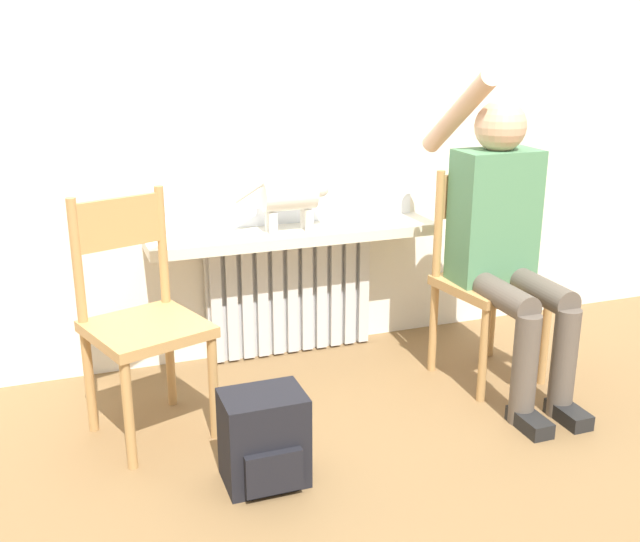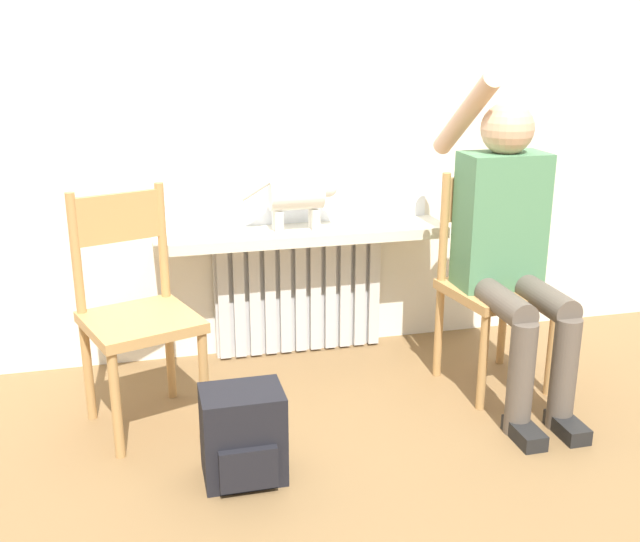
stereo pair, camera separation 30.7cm
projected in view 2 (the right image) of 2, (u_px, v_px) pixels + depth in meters
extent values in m
plane|color=brown|center=(372.00, 482.00, 2.55)|extent=(12.00, 12.00, 0.00)
cube|color=white|center=(293.00, 59.00, 3.27)|extent=(7.00, 0.06, 2.70)
cube|color=silver|center=(298.00, 293.00, 3.54)|extent=(0.79, 0.05, 0.57)
cube|color=silver|center=(223.00, 302.00, 3.42)|extent=(0.05, 0.03, 0.55)
cube|color=silver|center=(239.00, 301.00, 3.43)|extent=(0.05, 0.03, 0.55)
cube|color=silver|center=(255.00, 300.00, 3.45)|extent=(0.05, 0.03, 0.55)
cube|color=silver|center=(270.00, 298.00, 3.47)|extent=(0.05, 0.03, 0.55)
cube|color=silver|center=(285.00, 297.00, 3.48)|extent=(0.05, 0.03, 0.55)
cube|color=silver|center=(300.00, 296.00, 3.50)|extent=(0.05, 0.03, 0.55)
cube|color=silver|center=(315.00, 295.00, 3.51)|extent=(0.05, 0.03, 0.55)
cube|color=silver|center=(330.00, 293.00, 3.53)|extent=(0.05, 0.03, 0.55)
cube|color=silver|center=(345.00, 292.00, 3.55)|extent=(0.05, 0.03, 0.55)
cube|color=silver|center=(359.00, 291.00, 3.56)|extent=(0.05, 0.03, 0.55)
cube|color=silver|center=(374.00, 290.00, 3.58)|extent=(0.05, 0.03, 0.55)
cube|color=beige|center=(302.00, 235.00, 3.36)|extent=(1.32, 0.26, 0.05)
cube|color=white|center=(295.00, 87.00, 3.28)|extent=(1.26, 0.01, 1.22)
cube|color=#B2844C|center=(141.00, 322.00, 2.80)|extent=(0.49, 0.49, 0.04)
cylinder|color=#B2844C|center=(116.00, 406.00, 2.64)|extent=(0.04, 0.04, 0.41)
cylinder|color=#B2844C|center=(204.00, 382.00, 2.82)|extent=(0.04, 0.04, 0.41)
cylinder|color=#B2844C|center=(88.00, 371.00, 2.91)|extent=(0.04, 0.04, 0.41)
cylinder|color=#B2844C|center=(170.00, 352.00, 3.09)|extent=(0.04, 0.04, 0.41)
cylinder|color=#B2844C|center=(76.00, 254.00, 2.77)|extent=(0.04, 0.04, 0.46)
cylinder|color=#B2844C|center=(162.00, 241.00, 2.94)|extent=(0.04, 0.04, 0.46)
cube|color=#B2844C|center=(118.00, 218.00, 2.82)|extent=(0.34, 0.14, 0.19)
cube|color=#B2844C|center=(497.00, 291.00, 3.13)|extent=(0.44, 0.44, 0.04)
cylinder|color=#B2844C|center=(483.00, 362.00, 2.99)|extent=(0.04, 0.04, 0.41)
cylinder|color=#B2844C|center=(551.00, 349.00, 3.11)|extent=(0.04, 0.04, 0.41)
cylinder|color=#B2844C|center=(439.00, 332.00, 3.28)|extent=(0.04, 0.04, 0.41)
cylinder|color=#B2844C|center=(503.00, 321.00, 3.41)|extent=(0.04, 0.04, 0.41)
cylinder|color=#B2844C|center=(444.00, 228.00, 3.14)|extent=(0.04, 0.04, 0.46)
cylinder|color=#B2844C|center=(511.00, 220.00, 3.26)|extent=(0.04, 0.04, 0.46)
cube|color=#B2844C|center=(480.00, 197.00, 3.17)|extent=(0.35, 0.08, 0.19)
cylinder|color=brown|center=(499.00, 300.00, 2.92)|extent=(0.11, 0.42, 0.11)
cylinder|color=brown|center=(541.00, 296.00, 2.96)|extent=(0.11, 0.42, 0.11)
cylinder|color=brown|center=(521.00, 379.00, 2.80)|extent=(0.10, 0.10, 0.45)
cylinder|color=brown|center=(564.00, 374.00, 2.84)|extent=(0.10, 0.10, 0.45)
cube|color=black|center=(524.00, 433.00, 2.80)|extent=(0.09, 0.20, 0.06)
cube|color=black|center=(567.00, 427.00, 2.84)|extent=(0.09, 0.20, 0.06)
cube|color=#4C7F56|center=(500.00, 221.00, 3.06)|extent=(0.34, 0.20, 0.56)
sphere|color=tan|center=(507.00, 129.00, 2.94)|extent=(0.21, 0.21, 0.21)
cylinder|color=tan|center=(465.00, 115.00, 3.03)|extent=(0.08, 0.50, 0.38)
cylinder|color=#4C7F56|center=(539.00, 228.00, 3.06)|extent=(0.08, 0.08, 0.45)
cylinder|color=silver|center=(296.00, 194.00, 3.28)|extent=(0.23, 0.14, 0.14)
sphere|color=silver|center=(328.00, 188.00, 3.30)|extent=(0.09, 0.09, 0.09)
cone|color=silver|center=(329.00, 180.00, 3.27)|extent=(0.03, 0.03, 0.03)
cone|color=silver|center=(326.00, 178.00, 3.31)|extent=(0.03, 0.03, 0.03)
cylinder|color=silver|center=(316.00, 221.00, 3.30)|extent=(0.04, 0.04, 0.10)
cylinder|color=silver|center=(312.00, 217.00, 3.36)|extent=(0.04, 0.04, 0.10)
cylinder|color=silver|center=(280.00, 223.00, 3.26)|extent=(0.04, 0.04, 0.10)
cylinder|color=silver|center=(277.00, 219.00, 3.33)|extent=(0.04, 0.04, 0.10)
cylinder|color=silver|center=(257.00, 188.00, 3.23)|extent=(0.16, 0.03, 0.11)
cube|color=black|center=(243.00, 434.00, 2.54)|extent=(0.28, 0.20, 0.32)
cube|color=black|center=(249.00, 469.00, 2.45)|extent=(0.19, 0.03, 0.15)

